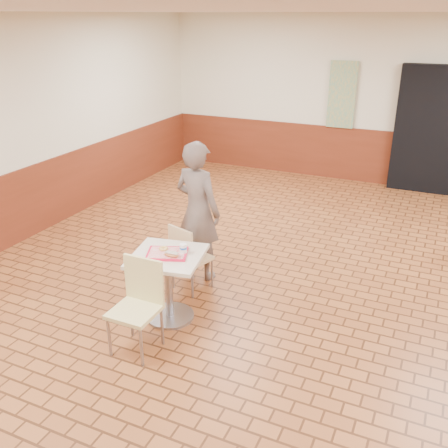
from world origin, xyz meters
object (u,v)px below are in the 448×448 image
at_px(ring_donut, 163,248).
at_px(long_john_donut, 172,254).
at_px(main_table, 168,276).
at_px(paper_cup, 183,248).
at_px(chair_main_back, 188,255).
at_px(serving_tray, 167,253).
at_px(customer, 198,211).
at_px(chair_main_front, 138,301).

bearing_deg(ring_donut, long_john_donut, -32.74).
distance_m(main_table, paper_cup, 0.35).
relative_size(chair_main_back, serving_tray, 2.03).
distance_m(serving_tray, long_john_donut, 0.11).
xyz_separation_m(chair_main_back, paper_cup, (0.24, -0.52, 0.36)).
xyz_separation_m(ring_donut, long_john_donut, (0.15, -0.10, 0.01)).
height_order(customer, ring_donut, customer).
xyz_separation_m(chair_main_back, ring_donut, (0.03, -0.55, 0.32)).
bearing_deg(main_table, customer, 98.93).
xyz_separation_m(main_table, paper_cup, (0.15, 0.07, 0.31)).
relative_size(long_john_donut, paper_cup, 1.73).
bearing_deg(main_table, paper_cup, 24.28).
bearing_deg(serving_tray, paper_cup, 24.28).
bearing_deg(main_table, long_john_donut, -34.67).
bearing_deg(paper_cup, chair_main_front, -104.22).
height_order(chair_main_front, serving_tray, chair_main_front).
height_order(ring_donut, paper_cup, paper_cup).
bearing_deg(chair_main_front, chair_main_back, 94.78).
distance_m(main_table, chair_main_back, 0.59).
relative_size(serving_tray, ring_donut, 4.38).
bearing_deg(long_john_donut, customer, 103.12).
distance_m(chair_main_front, serving_tray, 0.59).
relative_size(main_table, customer, 0.44).
relative_size(customer, paper_cup, 18.28).
height_order(chair_main_front, chair_main_back, chair_main_front).
bearing_deg(customer, long_john_donut, 114.78).
relative_size(chair_main_back, long_john_donut, 5.12).
bearing_deg(customer, serving_tray, 110.59).
height_order(chair_main_back, ring_donut, chair_main_back).
bearing_deg(long_john_donut, chair_main_front, -100.95).
distance_m(main_table, serving_tray, 0.25).
height_order(main_table, customer, customer).
relative_size(chair_main_front, customer, 0.54).
bearing_deg(ring_donut, chair_main_front, -84.16).
bearing_deg(paper_cup, customer, 108.44).
bearing_deg(paper_cup, main_table, -155.72).
bearing_deg(serving_tray, main_table, 0.00).
relative_size(ring_donut, long_john_donut, 0.57).
height_order(long_john_donut, paper_cup, paper_cup).
xyz_separation_m(serving_tray, ring_donut, (-0.06, 0.04, 0.03)).
bearing_deg(customer, chair_main_back, 110.57).
xyz_separation_m(main_table, chair_main_back, (-0.09, 0.58, -0.04)).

